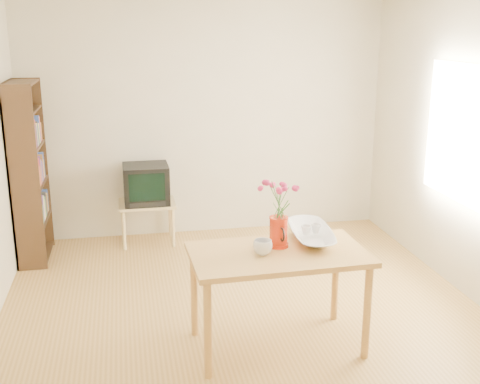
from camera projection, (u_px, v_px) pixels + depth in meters
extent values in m
plane|color=#A27739|center=(247.00, 320.00, 4.89)|extent=(4.50, 4.50, 0.00)
plane|color=beige|center=(206.00, 119.00, 6.67)|extent=(4.00, 0.00, 4.00)
plane|color=beige|center=(362.00, 289.00, 2.42)|extent=(4.00, 0.00, 4.00)
plane|color=white|center=(466.00, 135.00, 5.16)|extent=(0.00, 1.30, 1.30)
cube|color=#B7833E|center=(278.00, 254.00, 4.31)|extent=(1.29, 0.76, 0.04)
cylinder|color=#B7833E|center=(208.00, 330.00, 4.01)|extent=(0.06, 0.06, 0.71)
cylinder|color=#B7833E|center=(367.00, 312.00, 4.25)|extent=(0.06, 0.06, 0.71)
cylinder|color=#B7833E|center=(194.00, 292.00, 4.57)|extent=(0.06, 0.06, 0.71)
cylinder|color=#B7833E|center=(335.00, 278.00, 4.82)|extent=(0.06, 0.06, 0.71)
cube|color=tan|center=(147.00, 204.00, 6.50)|extent=(0.60, 0.45, 0.03)
cylinder|color=tan|center=(124.00, 231.00, 6.34)|extent=(0.04, 0.04, 0.43)
cylinder|color=tan|center=(173.00, 228.00, 6.44)|extent=(0.04, 0.04, 0.43)
cylinder|color=tan|center=(124.00, 220.00, 6.69)|extent=(0.04, 0.04, 0.43)
cylinder|color=tan|center=(170.00, 217.00, 6.79)|extent=(0.04, 0.04, 0.43)
cube|color=black|center=(24.00, 181.00, 5.64)|extent=(0.28, 0.02, 1.80)
cube|color=black|center=(34.00, 165.00, 6.28)|extent=(0.28, 0.03, 1.80)
cube|color=black|center=(15.00, 173.00, 5.93)|extent=(0.02, 0.70, 1.80)
cube|color=black|center=(37.00, 253.00, 6.19)|extent=(0.27, 0.65, 0.02)
cube|color=black|center=(34.00, 220.00, 6.10)|extent=(0.27, 0.65, 0.02)
cube|color=black|center=(30.00, 184.00, 5.99)|extent=(0.27, 0.65, 0.02)
cube|color=black|center=(27.00, 147.00, 5.89)|extent=(0.27, 0.65, 0.02)
cube|color=black|center=(23.00, 110.00, 5.79)|extent=(0.27, 0.65, 0.02)
cube|color=black|center=(20.00, 83.00, 5.72)|extent=(0.27, 0.65, 0.02)
cylinder|color=#BA240A|center=(279.00, 232.00, 4.38)|extent=(0.13, 0.13, 0.22)
cylinder|color=#BA240A|center=(278.00, 245.00, 4.41)|extent=(0.15, 0.15, 0.02)
cylinder|color=#BA240A|center=(279.00, 218.00, 4.35)|extent=(0.14, 0.14, 0.01)
cone|color=#BA240A|center=(280.00, 223.00, 4.30)|extent=(0.05, 0.07, 0.06)
torus|color=black|center=(276.00, 227.00, 4.46)|extent=(0.02, 0.10, 0.10)
imported|color=white|center=(263.00, 247.00, 4.24)|extent=(0.14, 0.14, 0.11)
imported|color=white|center=(312.00, 211.00, 4.52)|extent=(0.50, 0.50, 0.43)
imported|color=white|center=(307.00, 218.00, 4.52)|extent=(0.09, 0.09, 0.06)
imported|color=white|center=(317.00, 216.00, 4.55)|extent=(0.09, 0.09, 0.06)
cube|color=black|center=(146.00, 184.00, 6.44)|extent=(0.48, 0.44, 0.41)
cube|color=black|center=(146.00, 180.00, 6.51)|extent=(0.34, 0.24, 0.29)
cube|color=black|center=(147.00, 187.00, 6.23)|extent=(0.37, 0.02, 0.29)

